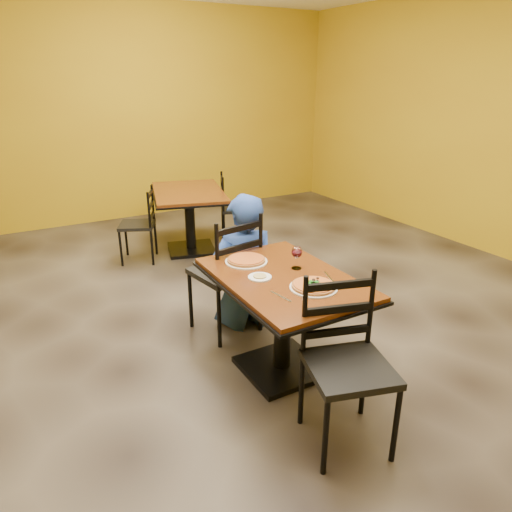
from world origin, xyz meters
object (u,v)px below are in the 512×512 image
plate_far (246,261)px  pizza_far (246,259)px  chair_second_left (137,225)px  chair_main_far (224,273)px  side_plate (260,277)px  chair_main_near (349,369)px  chair_second_right (237,209)px  diner (244,260)px  pizza_main (314,285)px  table_main (283,302)px  table_second (189,207)px  wine_glass (297,257)px  plate_main (314,288)px

plate_far → pizza_far: (0.00, 0.00, 0.02)m
chair_second_left → plate_far: chair_second_left is taller
chair_main_far → side_plate: bearing=74.9°
chair_main_near → side_plate: 0.89m
chair_second_right → side_plate: 2.88m
diner → pizza_far: size_ratio=4.09×
pizza_main → side_plate: pizza_main is taller
table_main → table_second: same height
pizza_main → wine_glass: 0.35m
diner → plate_main: size_ratio=3.70×
table_main → diner: bearing=82.2°
pizza_main → diner: bearing=87.5°
table_main → chair_main_near: (-0.06, -0.79, -0.06)m
chair_main_near → chair_main_far: size_ratio=0.97×
pizza_main → plate_far: (-0.16, 0.61, -0.02)m
chair_second_right → plate_far: (-1.11, -2.32, 0.31)m
table_main → side_plate: side_plate is taller
pizza_far → side_plate: bearing=-100.6°
diner → chair_main_far: bearing=20.4°
table_main → diner: size_ratio=1.07×
wine_glass → chair_second_right: bearing=71.6°
pizza_main → chair_second_left: bearing=96.5°
table_main → side_plate: (-0.16, 0.06, 0.20)m
plate_main → pizza_far: 0.63m
chair_second_left → table_main: bearing=30.4°
plate_far → side_plate: size_ratio=1.94×
chair_main_near → wine_glass: chair_main_near is taller
chair_second_left → pizza_main: chair_second_left is taller
diner → wine_glass: 0.77m
table_main → chair_second_left: bearing=95.8°
plate_main → pizza_main: (0.00, 0.00, 0.02)m
table_main → plate_far: 0.42m
table_main → pizza_far: pizza_far is taller
table_second → chair_main_far: size_ratio=1.35×
chair_second_right → diner: bearing=177.3°
pizza_far → side_plate: 0.30m
chair_second_right → wine_glass: bearing=-175.4°
pizza_main → plate_far: size_ratio=0.92×
table_second → wine_glass: (-0.22, -2.60, 0.28)m
side_plate → pizza_far: bearing=79.4°
table_main → chair_second_right: size_ratio=1.39×
chair_second_right → pizza_far: bearing=177.3°
plate_far → wine_glass: 0.39m
plate_main → chair_second_left: bearing=96.5°
pizza_far → wine_glass: bearing=-48.0°
table_main → side_plate: bearing=159.8°
diner → side_plate: bearing=78.7°
chair_main_near → diner: size_ratio=0.87×
chair_main_near → diner: bearing=100.3°
table_second → chair_main_near: 3.48m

